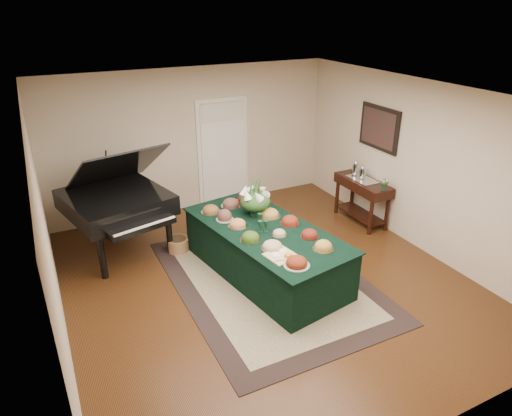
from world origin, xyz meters
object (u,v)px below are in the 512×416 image
floral_centerpiece (255,198)px  buffet_table (265,251)px  grand_piano (117,201)px  mahogany_sideboard (363,190)px

floral_centerpiece → buffet_table: bearing=-99.0°
buffet_table → grand_piano: size_ratio=1.44×
floral_centerpiece → mahogany_sideboard: (2.33, 0.31, -0.42)m
floral_centerpiece → grand_piano: 2.20m
buffet_table → mahogany_sideboard: bearing=18.5°
mahogany_sideboard → buffet_table: bearing=-161.5°
buffet_table → mahogany_sideboard: (2.41, 0.80, 0.24)m
buffet_table → floral_centerpiece: bearing=81.0°
floral_centerpiece → mahogany_sideboard: floral_centerpiece is taller
buffet_table → mahogany_sideboard: 2.55m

